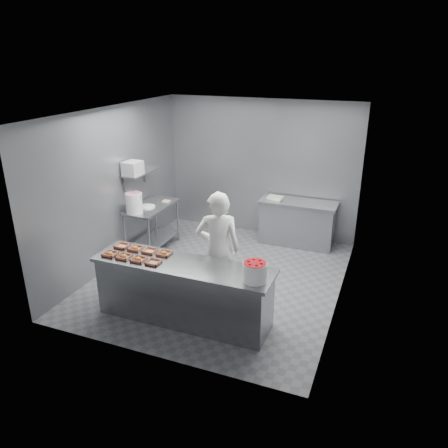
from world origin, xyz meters
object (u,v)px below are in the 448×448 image
(prep_table, at_px, (152,221))
(glaze_bucket, at_px, (134,203))
(tray_6, at_px, (150,251))
(back_counter, at_px, (297,223))
(tray_4, at_px, (122,246))
(tray_0, at_px, (110,254))
(tray_7, at_px, (164,253))
(tray_2, at_px, (138,259))
(tray_5, at_px, (136,248))
(service_counter, at_px, (184,292))
(appliance, at_px, (133,168))
(worker, at_px, (218,250))
(strawberry_tub, at_px, (255,271))
(tray_1, at_px, (124,256))
(tray_3, at_px, (154,262))

(prep_table, distance_m, glaze_bucket, 0.67)
(prep_table, height_order, tray_6, tray_6)
(back_counter, relative_size, tray_4, 8.01)
(tray_0, xyz_separation_m, tray_7, (0.72, 0.30, 0.00))
(tray_2, distance_m, tray_4, 0.57)
(tray_2, relative_size, tray_5, 1.00)
(service_counter, xyz_separation_m, appliance, (-1.82, 1.68, 1.23))
(tray_0, bearing_deg, worker, 28.56)
(tray_6, xyz_separation_m, appliance, (-1.21, 1.53, 0.77))
(prep_table, distance_m, tray_5, 1.99)
(tray_7, distance_m, strawberry_tub, 1.48)
(tray_4, bearing_deg, glaze_bucket, 115.31)
(glaze_bucket, distance_m, appliance, 0.62)
(back_counter, bearing_deg, worker, -103.03)
(tray_4, height_order, tray_6, same)
(tray_0, relative_size, tray_7, 1.00)
(back_counter, relative_size, strawberry_tub, 4.82)
(tray_6, height_order, strawberry_tub, strawberry_tub)
(service_counter, xyz_separation_m, prep_table, (-1.65, 1.95, 0.14))
(service_counter, bearing_deg, tray_2, -166.12)
(tray_6, distance_m, strawberry_tub, 1.71)
(tray_1, relative_size, tray_4, 1.00)
(service_counter, bearing_deg, appliance, 137.29)
(tray_2, distance_m, tray_5, 0.39)
(back_counter, bearing_deg, tray_3, -110.49)
(tray_1, relative_size, tray_5, 1.00)
(worker, bearing_deg, service_counter, 43.01)
(tray_3, height_order, tray_6, same)
(tray_3, xyz_separation_m, strawberry_tub, (1.45, 0.06, 0.12))
(appliance, bearing_deg, worker, -23.93)
(tray_4, distance_m, tray_5, 0.24)
(tray_4, bearing_deg, appliance, 115.50)
(tray_7, bearing_deg, prep_table, 125.35)
(back_counter, relative_size, tray_7, 8.01)
(service_counter, xyz_separation_m, tray_1, (-0.85, -0.15, 0.47))
(tray_7, bearing_deg, strawberry_tub, -9.70)
(tray_6, bearing_deg, tray_3, -51.68)
(back_counter, height_order, tray_3, tray_3)
(tray_6, bearing_deg, tray_0, -147.84)
(service_counter, distance_m, strawberry_tub, 1.23)
(tray_5, height_order, tray_7, same)
(tray_1, bearing_deg, appliance, 117.80)
(back_counter, relative_size, tray_1, 8.01)
(back_counter, bearing_deg, tray_7, -112.36)
(service_counter, height_order, tray_6, tray_6)
(tray_7, distance_m, glaze_bucket, 1.93)
(back_counter, bearing_deg, tray_4, -122.73)
(tray_3, bearing_deg, worker, 48.80)
(prep_table, distance_m, tray_0, 2.20)
(tray_2, distance_m, appliance, 2.32)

